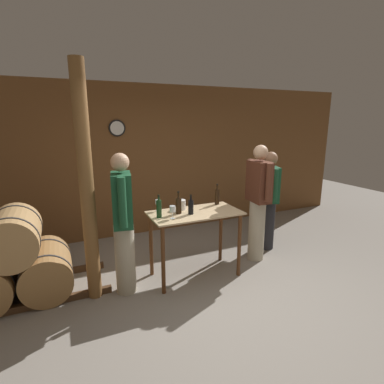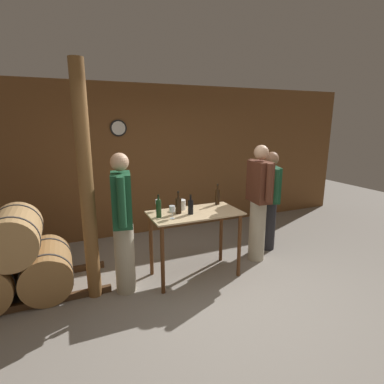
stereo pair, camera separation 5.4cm
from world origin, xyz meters
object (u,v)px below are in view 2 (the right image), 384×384
object	(u,v)px
wine_bottle_left	(178,205)
ice_bucket	(181,205)
wine_glass_near_center	(172,209)
person_visitor_with_scarf	(259,201)
wooden_post	(86,187)
wine_glass_near_left	(158,202)
wine_bottle_center	(191,207)
wine_bottle_right	(217,196)
person_visitor_bearded	(123,221)
wine_bottle_far_left	(159,208)
person_host	(269,199)

from	to	relation	value
wine_bottle_left	ice_bucket	xyz separation A→B (m)	(0.09, 0.15, -0.04)
wine_glass_near_center	person_visitor_with_scarf	distance (m)	1.44
wooden_post	wine_bottle_left	size ratio (longest dim) A/B	9.18
wine_glass_near_left	ice_bucket	distance (m)	0.31
wooden_post	wine_bottle_center	xyz separation A→B (m)	(1.23, -0.09, -0.35)
wine_bottle_right	ice_bucket	distance (m)	0.57
person_visitor_with_scarf	wine_bottle_center	bearing A→B (deg)	-173.70
wine_glass_near_left	person_visitor_bearded	size ratio (longest dim) A/B	0.09
wine_bottle_far_left	wine_glass_near_left	world-z (taller)	wine_bottle_far_left
wine_bottle_right	ice_bucket	size ratio (longest dim) A/B	2.23
wine_bottle_far_left	wine_glass_near_left	size ratio (longest dim) A/B	1.90
wine_bottle_center	ice_bucket	size ratio (longest dim) A/B	1.93
ice_bucket	wine_glass_near_center	bearing A→B (deg)	-126.69
wine_glass_near_center	person_host	xyz separation A→B (m)	(1.82, 0.47, -0.18)
wine_bottle_left	wine_glass_near_left	bearing A→B (deg)	133.65
person_host	person_visitor_with_scarf	distance (m)	0.49
wine_bottle_far_left	person_visitor_with_scarf	world-z (taller)	person_visitor_with_scarf
wooden_post	wine_glass_near_center	xyz separation A→B (m)	(0.95, -0.17, -0.33)
wine_bottle_far_left	wine_glass_near_left	xyz separation A→B (m)	(0.07, 0.27, -0.00)
wine_bottle_far_left	ice_bucket	xyz separation A→B (m)	(0.37, 0.20, -0.05)
ice_bucket	wine_bottle_far_left	bearing A→B (deg)	-151.44
wine_bottle_center	wine_glass_near_left	size ratio (longest dim) A/B	1.70
wooden_post	wine_glass_near_left	world-z (taller)	wooden_post
wine_bottle_center	wine_bottle_right	distance (m)	0.60
wine_bottle_center	wooden_post	bearing A→B (deg)	175.81
wine_glass_near_left	person_visitor_with_scarf	bearing A→B (deg)	-7.05
wine_bottle_far_left	wine_bottle_center	distance (m)	0.41
wine_bottle_far_left	person_visitor_with_scarf	size ratio (longest dim) A/B	0.17
wine_bottle_right	person_host	size ratio (longest dim) A/B	0.19
wine_bottle_left	wine_glass_near_center	size ratio (longest dim) A/B	1.81
wine_bottle_center	wine_bottle_right	xyz separation A→B (m)	(0.53, 0.27, 0.02)
wine_bottle_far_left	ice_bucket	bearing A→B (deg)	28.56
wine_bottle_center	ice_bucket	world-z (taller)	wine_bottle_center
wine_bottle_center	wine_glass_near_left	distance (m)	0.46
wine_glass_near_left	ice_bucket	world-z (taller)	wine_glass_near_left
wine_bottle_right	wine_bottle_center	bearing A→B (deg)	-152.92
wine_bottle_left	person_visitor_bearded	xyz separation A→B (m)	(-0.73, -0.06, -0.10)
wine_glass_near_center	ice_bucket	bearing A→B (deg)	53.31
wine_glass_near_center	ice_bucket	xyz separation A→B (m)	(0.24, 0.32, -0.05)
wine_bottle_center	person_host	distance (m)	1.60
wine_glass_near_center	person_visitor_bearded	size ratio (longest dim) A/B	0.09
wine_bottle_right	wine_glass_near_center	bearing A→B (deg)	-156.60
wooden_post	wine_bottle_center	world-z (taller)	wooden_post
wooden_post	person_visitor_with_scarf	xyz separation A→B (m)	(2.37, 0.04, -0.43)
wine_bottle_left	person_visitor_with_scarf	distance (m)	1.28
wine_bottle_center	person_visitor_with_scarf	size ratio (longest dim) A/B	0.15
wooden_post	person_host	distance (m)	2.83
wine_glass_near_center	person_host	bearing A→B (deg)	14.45
wine_bottle_far_left	wine_bottle_right	size ratio (longest dim) A/B	0.97
wooden_post	wine_glass_near_left	distance (m)	0.97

